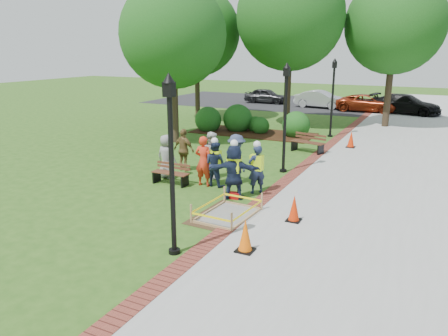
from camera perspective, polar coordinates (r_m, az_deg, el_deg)
The scene contains 36 objects.
ground at distance 13.72m, azimuth -4.12°, elevation -4.98°, with size 100.00×100.00×0.00m, color #285116.
sidewalk at distance 21.65m, azimuth 21.53°, elevation 1.60°, with size 6.00×60.00×0.02m, color #9E9E99.
brick_edging at distance 22.12m, azimuth 13.16°, elevation 2.57°, with size 0.50×60.00×0.03m, color maroon.
mulch_bed at distance 25.42m, azimuth 3.77°, elevation 4.59°, with size 7.00×3.00×0.05m, color #381E0F.
parking_lot at distance 38.92m, azimuth 16.60°, elevation 7.72°, with size 36.00×12.00×0.01m, color black.
wet_concrete_pad at distance 12.81m, azimuth 0.49°, elevation -5.34°, with size 1.83×2.39×0.55m.
bench_near at distance 15.89m, azimuth -6.99°, elevation -1.28°, with size 1.40×0.48×0.76m.
bench_far at distance 20.98m, azimuth 10.84°, elevation 2.76°, with size 1.69×0.91×0.87m.
cone_front at distance 10.61m, azimuth 2.80°, elevation -8.89°, with size 0.43×0.43×0.84m.
cone_back at distance 12.54m, azimuth 9.14°, elevation -5.30°, with size 0.40×0.40×0.78m.
cone_far at distance 22.46m, azimuth 16.26°, elevation 3.57°, with size 0.42×0.42×0.84m.
toolbox at distance 14.33m, azimuth 1.25°, elevation -3.61°, with size 0.42×0.23×0.21m, color #B60E0E.
lamp_near at distance 9.93m, azimuth -6.91°, elevation 1.97°, with size 0.28×0.28×4.26m.
lamp_mid at distance 17.08m, azimuth 8.02°, elevation 7.54°, with size 0.28×0.28×4.26m.
lamp_far at distance 24.75m, azimuth 14.03°, elevation 9.63°, with size 0.28×0.28×4.26m.
tree_left at distance 22.68m, azimuth -6.67°, elevation 16.90°, with size 5.31×5.31×8.07m.
tree_back at distance 27.51m, azimuth 8.65°, elevation 19.00°, with size 6.39×6.39×9.79m.
tree_right at distance 29.11m, azimuth 21.42°, elevation 17.03°, with size 5.86×5.86×9.05m.
tree_far at distance 30.03m, azimuth -3.62°, elevation 17.28°, with size 5.73×5.73×8.65m.
shrub_a at distance 26.14m, azimuth -2.07°, elevation 4.87°, with size 1.56×1.56×1.56m, color #184614.
shrub_b at distance 26.12m, azimuth 1.78°, elevation 4.86°, with size 1.72×1.72×1.72m, color #184614.
shrub_c at distance 25.44m, azimuth 4.76°, elevation 4.53°, with size 1.03×1.03×1.03m, color #184614.
shrub_d at distance 24.70m, azimuth 9.32°, elevation 4.05°, with size 1.54×1.54×1.54m, color #184614.
shrub_e at distance 26.09m, azimuth 4.08°, elevation 4.82°, with size 0.96×0.96×0.96m, color #184614.
casual_person_a at distance 16.54m, azimuth -7.51°, elevation 1.49°, with size 0.55×0.37×1.66m.
casual_person_b at distance 15.46m, azimuth -2.68°, elevation 0.90°, with size 0.59×0.39×1.80m.
casual_person_c at distance 16.46m, azimuth -1.64°, elevation 1.73°, with size 0.66×0.54×1.77m.
casual_person_d at distance 17.45m, azimuth -5.25°, elevation 2.36°, with size 0.60×0.44×1.70m.
casual_person_e at distance 15.70m, azimuth 1.63°, elevation 1.15°, with size 0.68×0.66×1.81m.
hivis_worker_a at distance 14.06m, azimuth 1.31°, elevation -0.26°, with size 0.68×0.55×1.97m.
hivis_worker_b at distance 14.68m, azimuth 4.28°, elevation 0.09°, with size 0.62×0.62×1.81m.
hivis_worker_c at distance 15.43m, azimuth -1.21°, elevation 0.79°, with size 0.54×0.38×1.76m.
parked_car_a at distance 39.80m, azimuth 5.51°, elevation 8.43°, with size 4.39×1.91×1.43m, color black.
parked_car_b at distance 37.27m, azimuth 12.47°, elevation 7.68°, with size 4.69×2.04×1.53m, color #BCBBC1.
parked_car_c at distance 36.02m, azimuth 18.18°, elevation 7.02°, with size 4.39×1.91×1.43m, color #962D13.
parked_car_d at distance 35.75m, azimuth 22.50°, elevation 6.56°, with size 4.85×2.11×1.58m, color black.
Camera 1 is at (6.58, -11.06, 4.76)m, focal length 35.00 mm.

